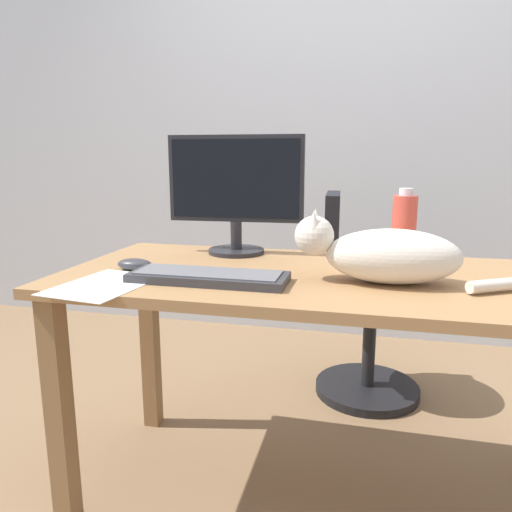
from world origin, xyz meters
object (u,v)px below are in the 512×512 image
(office_chair, at_px, (360,309))
(cat, at_px, (384,254))
(monitor, at_px, (236,190))
(computer_mouse, at_px, (135,264))
(water_bottle, at_px, (404,227))
(keyboard, at_px, (208,277))

(office_chair, distance_m, cat, 0.94)
(monitor, height_order, computer_mouse, monitor)
(office_chair, xyz_separation_m, cat, (0.06, -0.83, 0.43))
(office_chair, bearing_deg, water_bottle, -75.32)
(monitor, xyz_separation_m, keyboard, (0.03, -0.40, -0.21))
(keyboard, relative_size, water_bottle, 1.83)
(office_chair, relative_size, cat, 1.53)
(water_bottle, bearing_deg, computer_mouse, -157.08)
(keyboard, height_order, cat, cat)
(monitor, bearing_deg, office_chair, 50.30)
(cat, xyz_separation_m, computer_mouse, (-0.73, -0.02, -0.06))
(cat, xyz_separation_m, water_bottle, (0.07, 0.32, 0.03))
(cat, bearing_deg, office_chair, 94.45)
(office_chair, xyz_separation_m, computer_mouse, (-0.67, -0.85, 0.36))
(computer_mouse, distance_m, water_bottle, 0.88)
(keyboard, relative_size, computer_mouse, 4.00)
(keyboard, bearing_deg, cat, 11.64)
(office_chair, distance_m, keyboard, 1.08)
(cat, bearing_deg, computer_mouse, -178.37)
(monitor, bearing_deg, keyboard, -85.24)
(monitor, relative_size, cat, 0.78)
(cat, distance_m, water_bottle, 0.33)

